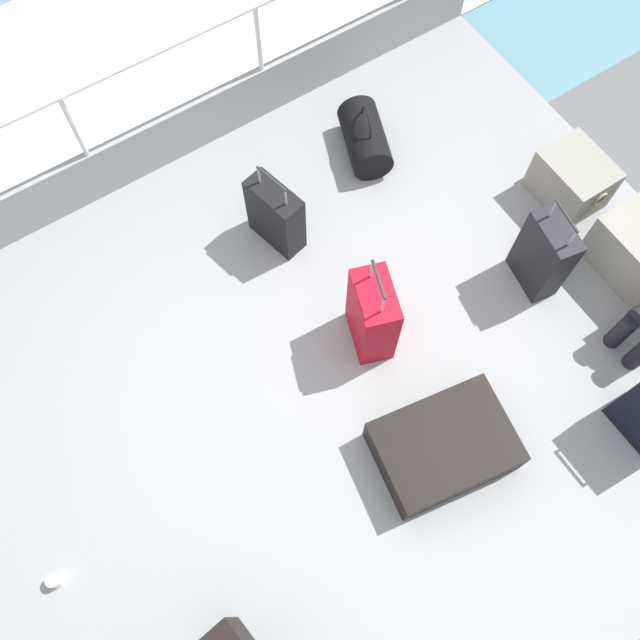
{
  "coord_description": "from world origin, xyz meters",
  "views": [
    {
      "loc": [
        1.12,
        -0.94,
        4.26
      ],
      "look_at": [
        -0.34,
        0.01,
        0.25
      ],
      "focal_mm": 38.34,
      "sensor_mm": 36.0,
      "label": 1
    }
  ],
  "objects_px": {
    "suitcase_0": "(444,446)",
    "suitcase_3": "(372,316)",
    "suitcase_1": "(543,255)",
    "paper_cup": "(55,581)",
    "duffel_bag": "(365,138)",
    "cargo_crate_0": "(572,180)",
    "suitcase_2": "(276,215)"
  },
  "relations": [
    {
      "from": "cargo_crate_0",
      "to": "duffel_bag",
      "type": "xyz_separation_m",
      "value": [
        -1.13,
        -1.01,
        -0.04
      ]
    },
    {
      "from": "suitcase_1",
      "to": "suitcase_3",
      "type": "height_order",
      "value": "suitcase_3"
    },
    {
      "from": "suitcase_0",
      "to": "suitcase_3",
      "type": "xyz_separation_m",
      "value": [
        -0.89,
        0.07,
        0.19
      ]
    },
    {
      "from": "paper_cup",
      "to": "suitcase_0",
      "type": "bearing_deg",
      "value": 75.41
    },
    {
      "from": "cargo_crate_0",
      "to": "suitcase_2",
      "type": "relative_size",
      "value": 0.75
    },
    {
      "from": "cargo_crate_0",
      "to": "suitcase_2",
      "type": "height_order",
      "value": "suitcase_2"
    },
    {
      "from": "suitcase_0",
      "to": "paper_cup",
      "type": "xyz_separation_m",
      "value": [
        -0.61,
        -2.33,
        -0.08
      ]
    },
    {
      "from": "suitcase_2",
      "to": "duffel_bag",
      "type": "bearing_deg",
      "value": 106.45
    },
    {
      "from": "suitcase_0",
      "to": "paper_cup",
      "type": "relative_size",
      "value": 8.97
    },
    {
      "from": "cargo_crate_0",
      "to": "suitcase_3",
      "type": "xyz_separation_m",
      "value": [
        0.14,
        -1.84,
        0.13
      ]
    },
    {
      "from": "suitcase_3",
      "to": "suitcase_1",
      "type": "bearing_deg",
      "value": 78.04
    },
    {
      "from": "suitcase_1",
      "to": "paper_cup",
      "type": "height_order",
      "value": "suitcase_1"
    },
    {
      "from": "cargo_crate_0",
      "to": "duffel_bag",
      "type": "distance_m",
      "value": 1.52
    },
    {
      "from": "suitcase_2",
      "to": "suitcase_0",
      "type": "bearing_deg",
      "value": 1.11
    },
    {
      "from": "suitcase_1",
      "to": "duffel_bag",
      "type": "height_order",
      "value": "suitcase_1"
    },
    {
      "from": "suitcase_3",
      "to": "paper_cup",
      "type": "relative_size",
      "value": 8.38
    },
    {
      "from": "suitcase_1",
      "to": "duffel_bag",
      "type": "bearing_deg",
      "value": -166.64
    },
    {
      "from": "suitcase_0",
      "to": "duffel_bag",
      "type": "height_order",
      "value": "duffel_bag"
    },
    {
      "from": "suitcase_0",
      "to": "suitcase_3",
      "type": "height_order",
      "value": "suitcase_3"
    },
    {
      "from": "suitcase_0",
      "to": "suitcase_3",
      "type": "bearing_deg",
      "value": 175.31
    },
    {
      "from": "cargo_crate_0",
      "to": "paper_cup",
      "type": "xyz_separation_m",
      "value": [
        0.42,
        -4.25,
        -0.14
      ]
    },
    {
      "from": "cargo_crate_0",
      "to": "suitcase_1",
      "type": "bearing_deg",
      "value": -58.91
    },
    {
      "from": "cargo_crate_0",
      "to": "paper_cup",
      "type": "bearing_deg",
      "value": -84.34
    },
    {
      "from": "suitcase_1",
      "to": "paper_cup",
      "type": "relative_size",
      "value": 7.96
    },
    {
      "from": "suitcase_0",
      "to": "duffel_bag",
      "type": "xyz_separation_m",
      "value": [
        -2.16,
        0.91,
        0.02
      ]
    },
    {
      "from": "suitcase_3",
      "to": "paper_cup",
      "type": "bearing_deg",
      "value": -83.28
    },
    {
      "from": "suitcase_3",
      "to": "duffel_bag",
      "type": "distance_m",
      "value": 1.53
    },
    {
      "from": "suitcase_3",
      "to": "suitcase_0",
      "type": "bearing_deg",
      "value": -4.69
    },
    {
      "from": "suitcase_0",
      "to": "paper_cup",
      "type": "height_order",
      "value": "suitcase_0"
    },
    {
      "from": "cargo_crate_0",
      "to": "duffel_bag",
      "type": "relative_size",
      "value": 0.85
    },
    {
      "from": "paper_cup",
      "to": "suitcase_3",
      "type": "bearing_deg",
      "value": 96.72
    },
    {
      "from": "duffel_bag",
      "to": "paper_cup",
      "type": "height_order",
      "value": "duffel_bag"
    }
  ]
}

